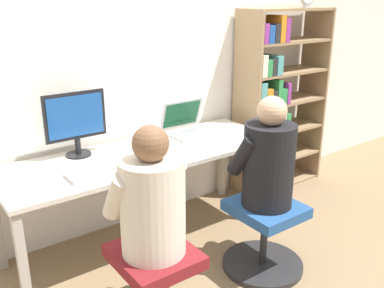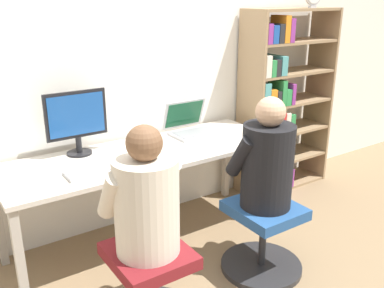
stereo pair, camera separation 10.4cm
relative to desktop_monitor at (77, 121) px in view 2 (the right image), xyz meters
The scene contains 12 objects.
ground_plane 1.18m from the desktop_monitor, 54.40° to the right, with size 14.00×14.00×0.00m, color #846B4C.
wall_back 0.56m from the desktop_monitor, 25.52° to the left, with size 10.00×0.05×2.60m.
desk 0.55m from the desktop_monitor, 28.41° to the right, with size 2.01×0.69×0.72m.
desktop_monitor is the anchor object (origin of this frame).
laptop 0.93m from the desktop_monitor, ahead, with size 0.37×0.32×0.25m.
keyboard 0.44m from the desktop_monitor, 92.55° to the right, with size 0.40×0.16×0.03m.
computer_mouse_by_keyboard 0.49m from the desktop_monitor, 54.29° to the right, with size 0.06×0.10×0.03m.
office_chair_left 1.21m from the desktop_monitor, 90.01° to the right, with size 0.55×0.55×0.48m.
office_chair_right 1.47m from the desktop_monitor, 47.34° to the right, with size 0.55×0.55×0.48m.
person_at_monitor 0.99m from the desktop_monitor, 90.01° to the right, with size 0.41×0.36×0.69m.
person_at_laptop 1.29m from the desktop_monitor, 47.17° to the right, with size 0.40×0.35×0.71m.
bookshelf 1.86m from the desktop_monitor, ahead, with size 0.92×0.33×1.65m.
Camera 2 is at (-1.30, -2.17, 1.75)m, focal length 40.00 mm.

